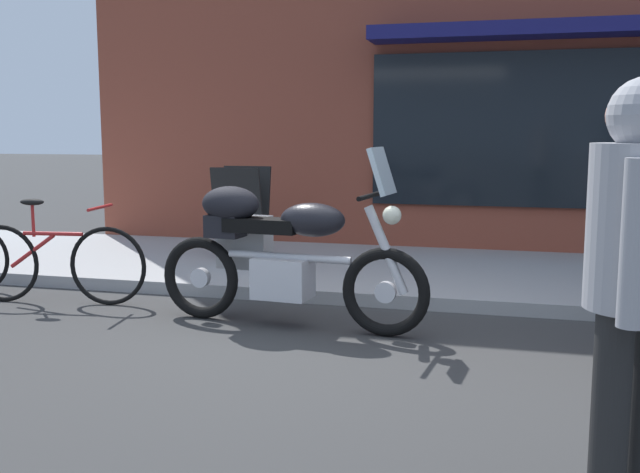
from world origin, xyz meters
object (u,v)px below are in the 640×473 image
(parked_bicycle, at_px, (54,261))
(touring_motorcycle, at_px, (276,248))
(sandwich_board_sign, at_px, (242,214))
(pedestrian_walking, at_px, (638,252))

(parked_bicycle, bearing_deg, touring_motorcycle, -4.79)
(touring_motorcycle, bearing_deg, sandwich_board_sign, 117.60)
(touring_motorcycle, distance_m, sandwich_board_sign, 2.33)
(touring_motorcycle, height_order, pedestrian_walking, pedestrian_walking)
(touring_motorcycle, relative_size, parked_bicycle, 1.33)
(parked_bicycle, xyz_separation_m, sandwich_board_sign, (1.07, 1.88, 0.26))
(touring_motorcycle, bearing_deg, pedestrian_walking, -48.56)
(pedestrian_walking, bearing_deg, touring_motorcycle, 131.44)
(sandwich_board_sign, bearing_deg, touring_motorcycle, -62.40)
(touring_motorcycle, xyz_separation_m, parked_bicycle, (-2.15, 0.18, -0.23))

